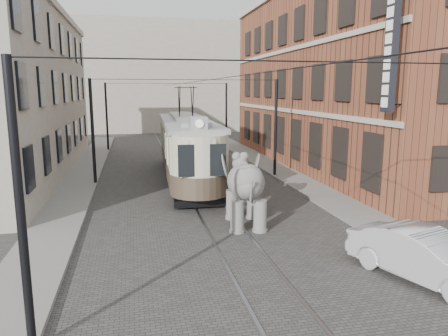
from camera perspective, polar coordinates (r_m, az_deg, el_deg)
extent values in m
plane|color=#423F3C|center=(19.68, -1.87, -5.30)|extent=(120.00, 120.00, 0.00)
cube|color=slate|center=(21.51, 14.09, -4.03)|extent=(2.00, 60.00, 0.15)
cube|color=slate|center=(19.61, -21.00, -5.83)|extent=(2.00, 60.00, 0.15)
cube|color=brown|center=(31.15, 15.59, 11.30)|extent=(8.00, 26.00, 12.00)
cube|color=gray|center=(29.63, -27.45, 8.64)|extent=(7.00, 24.00, 10.00)
cube|color=gray|center=(58.75, -9.10, 11.96)|extent=(28.00, 10.00, 14.00)
imported|color=#A4A3A8|center=(13.44, 25.59, -10.66)|extent=(3.05, 4.75, 1.48)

